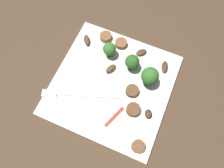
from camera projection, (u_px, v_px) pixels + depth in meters
name	position (u px, v px, depth m)	size (l,w,h in m)	color
ground_plane	(112.00, 86.00, 0.51)	(1.40, 1.40, 0.00)	#4C3826
plate	(112.00, 85.00, 0.50)	(0.27, 0.27, 0.01)	white
fork	(74.00, 95.00, 0.48)	(0.17, 0.07, 0.00)	silver
broccoli_floret_0	(132.00, 62.00, 0.48)	(0.03, 0.03, 0.05)	#347525
broccoli_floret_1	(150.00, 76.00, 0.46)	(0.04, 0.04, 0.06)	#408630
broccoli_floret_2	(109.00, 49.00, 0.50)	(0.03, 0.03, 0.04)	#408630
sausage_slice_0	(121.00, 43.00, 0.53)	(0.03, 0.03, 0.01)	brown
sausage_slice_1	(138.00, 146.00, 0.44)	(0.03, 0.03, 0.01)	brown
sausage_slice_2	(106.00, 37.00, 0.53)	(0.03, 0.03, 0.01)	brown
sausage_slice_3	(131.00, 92.00, 0.48)	(0.03, 0.03, 0.01)	brown
sausage_slice_4	(133.00, 110.00, 0.46)	(0.03, 0.03, 0.02)	brown
mushroom_0	(141.00, 52.00, 0.52)	(0.03, 0.02, 0.01)	#4C331E
mushroom_1	(111.00, 69.00, 0.50)	(0.03, 0.02, 0.01)	brown
mushroom_2	(165.00, 67.00, 0.50)	(0.03, 0.02, 0.01)	#4C331E
mushroom_3	(87.00, 40.00, 0.53)	(0.03, 0.01, 0.01)	brown
mushroom_4	(148.00, 114.00, 0.46)	(0.02, 0.02, 0.01)	#4C331E
pepper_strip_0	(114.00, 117.00, 0.46)	(0.06, 0.01, 0.00)	red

